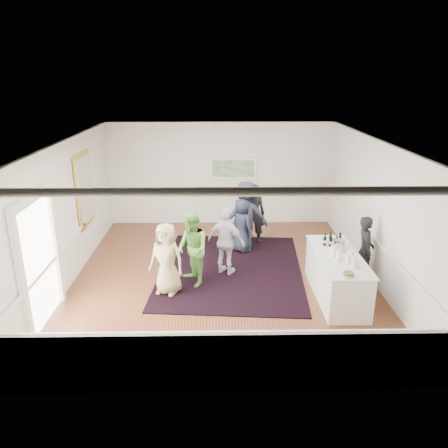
{
  "coord_description": "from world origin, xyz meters",
  "views": [
    {
      "loc": [
        -0.13,
        -9.42,
        4.58
      ],
      "look_at": [
        0.04,
        0.2,
        1.25
      ],
      "focal_mm": 35.0,
      "sensor_mm": 36.0,
      "label": 1
    }
  ],
  "objects_px": {
    "bartender": "(365,251)",
    "guest_dark_a": "(246,216)",
    "guest_navy": "(242,225)",
    "nut_bowl": "(348,274)",
    "guest_dark_b": "(254,214)",
    "guest_lilac": "(226,242)",
    "guest_tan": "(167,259)",
    "serving_table": "(337,276)",
    "ice_bucket": "(338,245)",
    "guest_green": "(192,249)"
  },
  "relations": [
    {
      "from": "guest_dark_b",
      "to": "serving_table",
      "type": "bearing_deg",
      "value": 126.11
    },
    {
      "from": "bartender",
      "to": "guest_navy",
      "type": "distance_m",
      "value": 3.33
    },
    {
      "from": "bartender",
      "to": "nut_bowl",
      "type": "xyz_separation_m",
      "value": [
        -0.86,
        -1.62,
        0.2
      ]
    },
    {
      "from": "serving_table",
      "to": "guest_tan",
      "type": "height_order",
      "value": "guest_tan"
    },
    {
      "from": "bartender",
      "to": "ice_bucket",
      "type": "relative_size",
      "value": 6.21
    },
    {
      "from": "guest_tan",
      "to": "nut_bowl",
      "type": "distance_m",
      "value": 3.77
    },
    {
      "from": "guest_green",
      "to": "guest_navy",
      "type": "xyz_separation_m",
      "value": [
        1.23,
        1.98,
        -0.13
      ]
    },
    {
      "from": "guest_lilac",
      "to": "ice_bucket",
      "type": "xyz_separation_m",
      "value": [
        2.38,
        -0.94,
        0.27
      ]
    },
    {
      "from": "guest_navy",
      "to": "nut_bowl",
      "type": "bearing_deg",
      "value": 169.79
    },
    {
      "from": "bartender",
      "to": "guest_tan",
      "type": "height_order",
      "value": "bartender"
    },
    {
      "from": "guest_dark_a",
      "to": "bartender",
      "type": "bearing_deg",
      "value": 136.08
    },
    {
      "from": "guest_navy",
      "to": "ice_bucket",
      "type": "xyz_separation_m",
      "value": [
        1.94,
        -2.37,
        0.35
      ]
    },
    {
      "from": "serving_table",
      "to": "guest_dark_a",
      "type": "bearing_deg",
      "value": 122.28
    },
    {
      "from": "bartender",
      "to": "guest_navy",
      "type": "height_order",
      "value": "bartender"
    },
    {
      "from": "serving_table",
      "to": "guest_lilac",
      "type": "relative_size",
      "value": 1.47
    },
    {
      "from": "ice_bucket",
      "to": "guest_lilac",
      "type": "bearing_deg",
      "value": 158.39
    },
    {
      "from": "serving_table",
      "to": "guest_navy",
      "type": "relative_size",
      "value": 1.63
    },
    {
      "from": "guest_navy",
      "to": "nut_bowl",
      "type": "relative_size",
      "value": 6.24
    },
    {
      "from": "serving_table",
      "to": "bartender",
      "type": "bearing_deg",
      "value": 38.23
    },
    {
      "from": "guest_lilac",
      "to": "nut_bowl",
      "type": "distance_m",
      "value": 3.15
    },
    {
      "from": "guest_green",
      "to": "guest_dark_b",
      "type": "height_order",
      "value": "same"
    },
    {
      "from": "serving_table",
      "to": "guest_green",
      "type": "height_order",
      "value": "guest_green"
    },
    {
      "from": "guest_lilac",
      "to": "nut_bowl",
      "type": "height_order",
      "value": "guest_lilac"
    },
    {
      "from": "guest_green",
      "to": "nut_bowl",
      "type": "relative_size",
      "value": 7.31
    },
    {
      "from": "bartender",
      "to": "guest_dark_a",
      "type": "distance_m",
      "value": 3.36
    },
    {
      "from": "guest_dark_a",
      "to": "guest_navy",
      "type": "bearing_deg",
      "value": 53.88
    },
    {
      "from": "serving_table",
      "to": "guest_lilac",
      "type": "distance_m",
      "value": 2.64
    },
    {
      "from": "guest_tan",
      "to": "guest_navy",
      "type": "relative_size",
      "value": 1.09
    },
    {
      "from": "guest_navy",
      "to": "ice_bucket",
      "type": "bearing_deg",
      "value": -177.18
    },
    {
      "from": "guest_dark_b",
      "to": "ice_bucket",
      "type": "xyz_separation_m",
      "value": [
        1.57,
        -2.96,
        0.22
      ]
    },
    {
      "from": "guest_dark_b",
      "to": "ice_bucket",
      "type": "bearing_deg",
      "value": 128.8
    },
    {
      "from": "guest_dark_b",
      "to": "ice_bucket",
      "type": "height_order",
      "value": "guest_dark_b"
    },
    {
      "from": "nut_bowl",
      "to": "bartender",
      "type": "bearing_deg",
      "value": 62.0
    },
    {
      "from": "guest_tan",
      "to": "guest_dark_a",
      "type": "distance_m",
      "value": 3.17
    },
    {
      "from": "bartender",
      "to": "guest_navy",
      "type": "bearing_deg",
      "value": 60.02
    },
    {
      "from": "guest_dark_a",
      "to": "guest_dark_b",
      "type": "bearing_deg",
      "value": -124.51
    },
    {
      "from": "guest_green",
      "to": "ice_bucket",
      "type": "relative_size",
      "value": 6.62
    },
    {
      "from": "bartender",
      "to": "guest_tan",
      "type": "bearing_deg",
      "value": 101.87
    },
    {
      "from": "guest_green",
      "to": "guest_dark_b",
      "type": "bearing_deg",
      "value": 122.97
    },
    {
      "from": "guest_tan",
      "to": "guest_navy",
      "type": "bearing_deg",
      "value": 74.6
    },
    {
      "from": "guest_dark_b",
      "to": "guest_dark_a",
      "type": "bearing_deg",
      "value": 69.55
    },
    {
      "from": "guest_green",
      "to": "guest_dark_a",
      "type": "xyz_separation_m",
      "value": [
        1.34,
        2.15,
        0.08
      ]
    },
    {
      "from": "guest_dark_a",
      "to": "nut_bowl",
      "type": "xyz_separation_m",
      "value": [
        1.68,
        -3.81,
        0.06
      ]
    },
    {
      "from": "guest_green",
      "to": "ice_bucket",
      "type": "height_order",
      "value": "guest_green"
    },
    {
      "from": "guest_tan",
      "to": "guest_dark_b",
      "type": "height_order",
      "value": "guest_dark_b"
    },
    {
      "from": "serving_table",
      "to": "nut_bowl",
      "type": "xyz_separation_m",
      "value": [
        -0.09,
        -1.01,
        0.52
      ]
    },
    {
      "from": "guest_lilac",
      "to": "guest_dark_a",
      "type": "height_order",
      "value": "guest_dark_a"
    },
    {
      "from": "bartender",
      "to": "guest_lilac",
      "type": "relative_size",
      "value": 0.99
    },
    {
      "from": "guest_dark_b",
      "to": "guest_navy",
      "type": "distance_m",
      "value": 0.71
    },
    {
      "from": "bartender",
      "to": "nut_bowl",
      "type": "distance_m",
      "value": 1.85
    }
  ]
}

